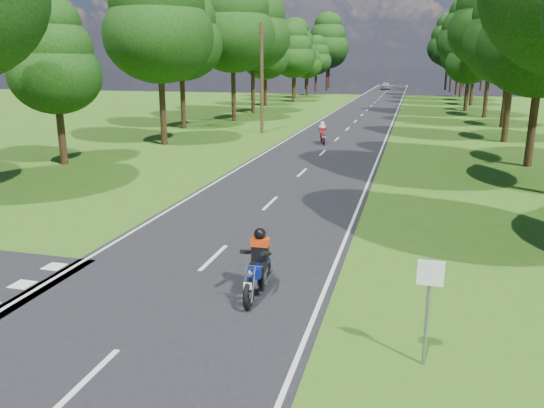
# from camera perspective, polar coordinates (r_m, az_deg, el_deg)

# --- Properties ---
(ground) EXTENTS (160.00, 160.00, 0.00)m
(ground) POSITION_cam_1_polar(r_m,az_deg,el_deg) (12.99, -9.49, -8.81)
(ground) COLOR #306216
(ground) RESTS_ON ground
(main_road) EXTENTS (7.00, 140.00, 0.02)m
(main_road) POSITION_cam_1_polar(r_m,az_deg,el_deg) (61.21, 10.19, 9.91)
(main_road) COLOR black
(main_road) RESTS_ON ground
(road_markings) EXTENTS (7.40, 140.00, 0.01)m
(road_markings) POSITION_cam_1_polar(r_m,az_deg,el_deg) (59.36, 9.90, 9.79)
(road_markings) COLOR silver
(road_markings) RESTS_ON main_road
(treeline) EXTENTS (40.00, 115.35, 14.78)m
(treeline) POSITION_cam_1_polar(r_m,az_deg,el_deg) (71.00, 12.44, 17.14)
(treeline) COLOR black
(treeline) RESTS_ON ground
(telegraph_pole) EXTENTS (1.20, 0.26, 8.00)m
(telegraph_pole) POSITION_cam_1_polar(r_m,az_deg,el_deg) (40.34, -1.11, 13.40)
(telegraph_pole) COLOR #382616
(telegraph_pole) RESTS_ON ground
(road_sign) EXTENTS (0.45, 0.07, 2.00)m
(road_sign) POSITION_cam_1_polar(r_m,az_deg,el_deg) (9.59, 16.50, -9.36)
(road_sign) COLOR slate
(road_sign) RESTS_ON ground
(rider_near_blue) EXTENTS (0.67, 1.87, 1.55)m
(rider_near_blue) POSITION_cam_1_polar(r_m,az_deg,el_deg) (12.11, -1.55, -6.34)
(rider_near_blue) COLOR navy
(rider_near_blue) RESTS_ON main_road
(rider_far_red) EXTENTS (1.03, 1.81, 1.43)m
(rider_far_red) POSITION_cam_1_polar(r_m,az_deg,el_deg) (35.17, 5.46, 7.65)
(rider_far_red) COLOR maroon
(rider_far_red) RESTS_ON main_road
(distant_car) EXTENTS (1.84, 4.39, 1.49)m
(distant_car) POSITION_cam_1_polar(r_m,az_deg,el_deg) (108.97, 12.12, 12.35)
(distant_car) COLOR #B4B6BC
(distant_car) RESTS_ON main_road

